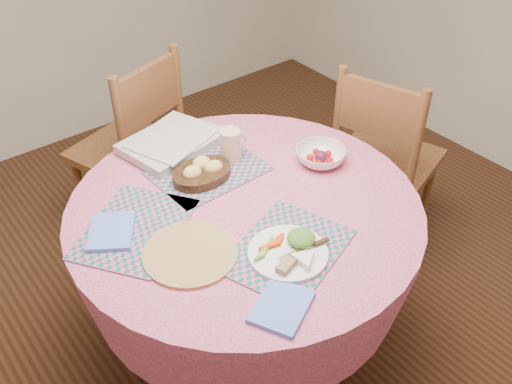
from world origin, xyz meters
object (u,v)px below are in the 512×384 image
chair_right (383,157)px  fruit_bowl (321,156)px  chair_back (134,145)px  dinner_plate (291,251)px  latte_mug (231,145)px  wicker_trivet (190,253)px  bread_bowl (202,171)px  dining_table (245,245)px

chair_right → fruit_bowl: (-0.52, -0.10, 0.28)m
chair_back → fruit_bowl: chair_back is taller
chair_right → dinner_plate: chair_right is taller
fruit_bowl → latte_mug: bearing=138.4°
wicker_trivet → bread_bowl: bearing=50.6°
dinner_plate → bread_bowl: bread_bowl is taller
chair_right → chair_back: (-0.87, 0.79, 0.01)m
chair_right → dinner_plate: bearing=96.4°
latte_mug → dining_table: bearing=-116.8°
dining_table → fruit_bowl: size_ratio=5.12×
dining_table → bread_bowl: (-0.03, 0.22, 0.23)m
chair_back → dinner_plate: size_ratio=3.86×
dining_table → chair_back: bearing=87.9°
chair_right → latte_mug: size_ratio=7.77×
chair_right → latte_mug: (-0.77, 0.12, 0.32)m
latte_mug → fruit_bowl: (0.25, -0.23, -0.04)m
dinner_plate → latte_mug: size_ratio=2.05×
chair_right → chair_back: size_ratio=0.98×
wicker_trivet → latte_mug: 0.54m
wicker_trivet → fruit_bowl: 0.68m
dinner_plate → bread_bowl: (0.01, 0.51, 0.01)m
bread_bowl → latte_mug: size_ratio=1.86×
bread_bowl → latte_mug: (0.16, 0.03, 0.04)m
chair_back → fruit_bowl: bearing=92.6°
dining_table → wicker_trivet: 0.36m
chair_back → dinner_plate: chair_back is taller
chair_right → bread_bowl: chair_right is taller
chair_back → latte_mug: bearing=79.3°
dining_table → dinner_plate: 0.37m
chair_back → dining_table: bearing=69.3°
chair_back → bread_bowl: (-0.07, -0.70, 0.27)m
fruit_bowl → wicker_trivet: bearing=-170.0°
chair_right → bread_bowl: 0.98m
chair_back → wicker_trivet: size_ratio=3.26×
dining_table → fruit_bowl: bearing=3.6°
chair_back → wicker_trivet: (-0.32, -1.01, 0.25)m
wicker_trivet → dinner_plate: 0.31m
dining_table → chair_back: 0.92m
latte_mug → fruit_bowl: size_ratio=0.51×
chair_right → chair_back: chair_back is taller
wicker_trivet → latte_mug: (0.41, 0.34, 0.06)m
chair_right → wicker_trivet: (-1.19, -0.22, 0.25)m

